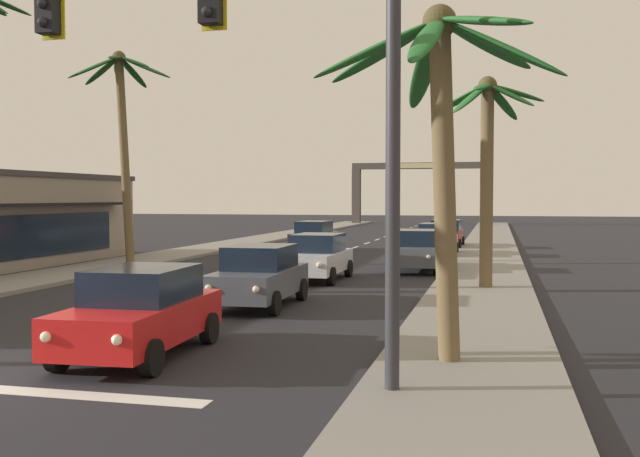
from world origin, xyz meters
The scene contains 15 objects.
sidewalk_right centered at (7.80, 20.00, 0.07)m, with size 3.20×110.00×0.14m, color gray.
sidewalk_left centered at (-7.80, 20.00, 0.07)m, with size 3.20×110.00×0.14m, color gray.
lane_markings centered at (0.46, 18.96, 0.00)m, with size 4.28×86.16×0.01m.
traffic_signal_mast centered at (2.93, 0.37, 5.49)m, with size 11.57×0.41×7.49m.
sedan_lead_at_stop_bar centered at (1.73, 2.13, 0.85)m, with size 2.09×4.51×1.68m.
sedan_third_in_queue centered at (1.90, 8.67, 0.85)m, with size 2.00×4.47×1.68m.
sedan_fifth_in_queue centered at (1.94, 15.22, 0.85)m, with size 1.98×4.46×1.68m.
sedan_oncoming_far centered at (-1.64, 29.08, 0.85)m, with size 2.12×4.51×1.68m.
sedan_parked_nearest_kerb centered at (5.35, 33.19, 0.85)m, with size 2.02×4.48×1.68m.
sedan_parked_mid_kerb centered at (5.09, 19.37, 0.85)m, with size 2.05×4.49×1.68m.
sedan_parked_far_kerb centered at (5.29, 27.03, 0.85)m, with size 2.03×4.49×1.68m.
palm_left_third centered at (-7.86, 19.01, 6.80)m, with size 4.38×4.47×9.46m.
palm_right_nearest centered at (7.31, 2.53, 4.55)m, with size 4.37×4.23×6.37m.
palm_right_second centered at (7.92, 13.52, 4.73)m, with size 3.54×3.56×6.85m.
town_gateway_arch centered at (0.00, 70.13, 4.42)m, with size 15.09×0.90×6.81m.
Camera 1 is at (8.27, -10.41, 3.02)m, focal length 41.03 mm.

